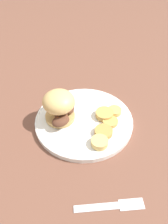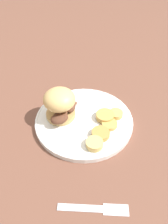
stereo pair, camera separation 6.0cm
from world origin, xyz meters
name	(u,v)px [view 1 (the left image)]	position (x,y,z in m)	size (l,w,h in m)	color
ground_plane	(84,122)	(0.00, 0.00, 0.00)	(4.00, 4.00, 0.00)	brown
dinner_plate	(84,120)	(0.00, 0.00, 0.01)	(0.28, 0.28, 0.02)	white
sandwich	(60,106)	(-0.06, 0.01, 0.06)	(0.09, 0.11, 0.09)	tan
potato_round_0	(104,113)	(0.06, 0.00, 0.02)	(0.05, 0.05, 0.02)	tan
potato_round_1	(115,111)	(0.09, 0.01, 0.02)	(0.04, 0.04, 0.01)	tan
potato_round_2	(110,122)	(0.07, -0.03, 0.02)	(0.04, 0.04, 0.01)	tan
potato_round_3	(104,132)	(0.04, -0.06, 0.02)	(0.05, 0.05, 0.01)	#BC8942
potato_round_4	(100,142)	(0.02, -0.10, 0.02)	(0.04, 0.04, 0.02)	#DBB766
fork	(111,206)	(0.02, -0.25, 0.00)	(0.15, 0.03, 0.00)	silver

